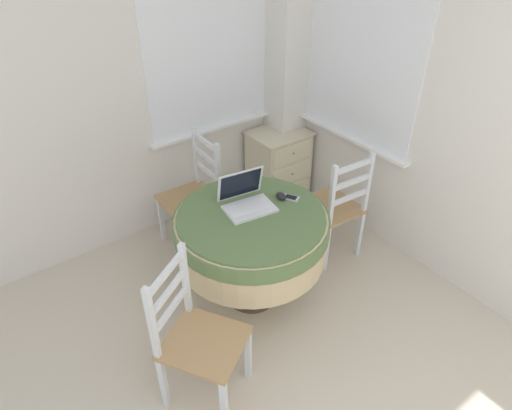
% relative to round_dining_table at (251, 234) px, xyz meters
% --- Properties ---
extents(corner_room_shell, '(4.17, 5.01, 2.55)m').
position_rel_round_dining_table_xyz_m(corner_room_shell, '(0.47, 0.02, 0.70)').
color(corner_room_shell, silver).
rests_on(corner_room_shell, ground_plane).
extents(round_dining_table, '(1.02, 1.02, 0.73)m').
position_rel_round_dining_table_xyz_m(round_dining_table, '(0.00, 0.00, 0.00)').
color(round_dining_table, '#4C3D2D').
rests_on(round_dining_table, ground_plane).
extents(laptop, '(0.36, 0.31, 0.23)m').
position_rel_round_dining_table_xyz_m(laptop, '(0.03, 0.10, 0.20)').
color(laptop, silver).
rests_on(laptop, round_dining_table).
extents(computer_mouse, '(0.06, 0.09, 0.04)m').
position_rel_round_dining_table_xyz_m(computer_mouse, '(0.27, 0.03, 0.17)').
color(computer_mouse, black).
rests_on(computer_mouse, round_dining_table).
extents(cell_phone, '(0.11, 0.13, 0.01)m').
position_rel_round_dining_table_xyz_m(cell_phone, '(0.33, -0.01, 0.16)').
color(cell_phone, '#B2B7BC').
rests_on(cell_phone, round_dining_table).
extents(dining_chair_near_back_window, '(0.43, 0.41, 0.93)m').
position_rel_round_dining_table_xyz_m(dining_chair_near_back_window, '(0.02, 0.80, -0.13)').
color(dining_chair_near_back_window, '#A87F51').
rests_on(dining_chair_near_back_window, ground_plane).
extents(dining_chair_near_right_window, '(0.42, 0.45, 0.93)m').
position_rel_round_dining_table_xyz_m(dining_chair_near_right_window, '(0.79, 0.01, -0.13)').
color(dining_chair_near_right_window, '#A87F51').
rests_on(dining_chair_near_right_window, ground_plane).
extents(dining_chair_camera_near, '(0.56, 0.57, 0.93)m').
position_rel_round_dining_table_xyz_m(dining_chair_camera_near, '(-0.68, -0.42, -0.13)').
color(dining_chair_camera_near, '#A87F51').
rests_on(dining_chair_camera_near, ground_plane).
extents(corner_cabinet, '(0.51, 0.43, 0.65)m').
position_rel_round_dining_table_xyz_m(corner_cabinet, '(1.00, 0.95, -0.25)').
color(corner_cabinet, beige).
rests_on(corner_cabinet, ground_plane).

